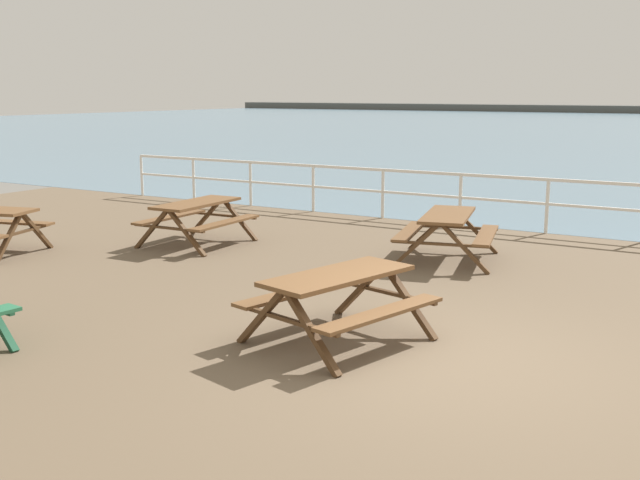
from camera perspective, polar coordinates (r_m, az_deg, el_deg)
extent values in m
cube|color=brown|center=(8.10, 8.41, -9.47)|extent=(30.00, 24.00, 0.20)
cube|color=white|center=(15.15, 19.95, 4.07)|extent=(23.00, 0.06, 0.06)
cube|color=white|center=(15.21, 19.83, 2.30)|extent=(23.00, 0.05, 0.05)
cylinder|color=white|center=(20.73, -13.16, 4.70)|extent=(0.07, 0.07, 1.05)
cylinder|color=white|center=(19.54, -9.41, 4.47)|extent=(0.07, 0.07, 1.05)
cylinder|color=white|center=(18.45, -5.21, 4.19)|extent=(0.07, 0.07, 1.05)
cylinder|color=white|center=(17.47, -0.50, 3.85)|extent=(0.07, 0.07, 1.05)
cylinder|color=white|center=(16.63, 4.72, 3.44)|extent=(0.07, 0.07, 1.05)
cylinder|color=white|center=(15.93, 10.43, 2.96)|extent=(0.07, 0.07, 1.05)
cylinder|color=white|center=(15.41, 16.60, 2.40)|extent=(0.07, 0.07, 1.05)
cube|color=brown|center=(8.33, 1.37, -2.66)|extent=(1.11, 1.92, 0.05)
cube|color=brown|center=(8.83, -1.56, -3.87)|extent=(0.69, 1.81, 0.04)
cube|color=brown|center=(8.01, 4.59, -5.48)|extent=(0.69, 1.81, 0.04)
cube|color=#50351E|center=(9.22, 3.02, -3.71)|extent=(0.79, 0.27, 0.79)
cube|color=#50351E|center=(8.76, 6.68, -4.58)|extent=(0.79, 0.27, 0.79)
cube|color=#50351E|center=(8.98, 4.80, -3.86)|extent=(1.47, 0.42, 0.04)
cube|color=#50351E|center=(8.17, -4.35, -5.69)|extent=(0.79, 0.27, 0.79)
cube|color=#50351E|center=(7.64, -0.65, -6.85)|extent=(0.79, 0.27, 0.79)
cube|color=#50351E|center=(7.89, -2.57, -5.94)|extent=(1.47, 0.42, 0.04)
cube|color=brown|center=(13.84, -9.21, 2.73)|extent=(0.77, 1.83, 0.05)
cube|color=brown|center=(14.27, -11.15, 1.69)|extent=(0.33, 1.81, 0.04)
cube|color=brown|center=(13.52, -7.09, 1.30)|extent=(0.33, 1.81, 0.04)
cube|color=#50351E|center=(14.73, -8.47, 1.78)|extent=(0.80, 0.11, 0.79)
cube|color=#50351E|center=(14.30, -6.06, 1.55)|extent=(0.80, 0.11, 0.79)
cube|color=#50351E|center=(14.51, -7.29, 1.84)|extent=(1.50, 0.12, 0.04)
cube|color=#50351E|center=(13.54, -12.44, 0.82)|extent=(0.80, 0.11, 0.79)
cube|color=#50351E|center=(13.07, -9.95, 0.55)|extent=(0.80, 0.11, 0.79)
cube|color=#50351E|center=(13.29, -11.22, 0.88)|extent=(1.50, 0.12, 0.04)
cube|color=brown|center=(12.53, 9.52, 1.85)|extent=(1.11, 1.91, 0.05)
cube|color=brown|center=(12.68, 6.70, 0.66)|extent=(0.68, 1.81, 0.04)
cube|color=brown|center=(12.52, 12.29, 0.34)|extent=(0.68, 1.81, 0.04)
cube|color=#50351E|center=(13.41, 8.34, 0.86)|extent=(0.79, 0.27, 0.79)
cube|color=#50351E|center=(13.31, 11.53, 0.68)|extent=(0.79, 0.27, 0.79)
cube|color=#50351E|center=(13.35, 9.93, 0.96)|extent=(1.47, 0.42, 0.04)
cube|color=#50351E|center=(11.89, 7.16, -0.41)|extent=(0.79, 0.27, 0.79)
cube|color=#50351E|center=(11.79, 10.75, -0.62)|extent=(0.79, 0.27, 0.79)
cube|color=#50351E|center=(11.83, 8.96, -0.30)|extent=(1.47, 0.42, 0.04)
cube|color=brown|center=(14.58, -22.36, 1.26)|extent=(1.80, 0.73, 0.04)
cube|color=#50351E|center=(13.94, -20.42, 0.66)|extent=(0.29, 0.79, 0.79)
cube|color=#50351E|center=(13.35, -22.29, 0.10)|extent=(0.29, 0.79, 0.79)
cube|color=#50351E|center=(13.63, -21.35, 0.57)|extent=(0.46, 1.46, 0.04)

